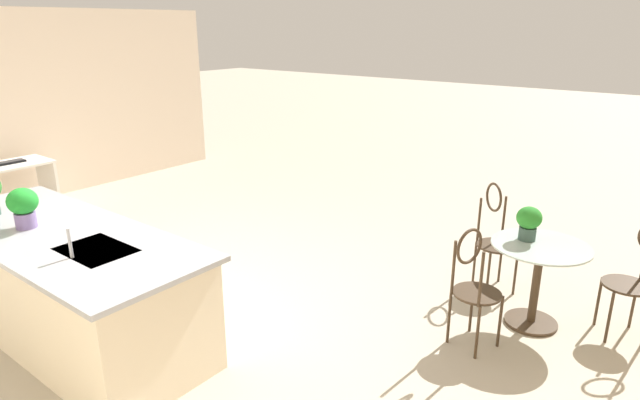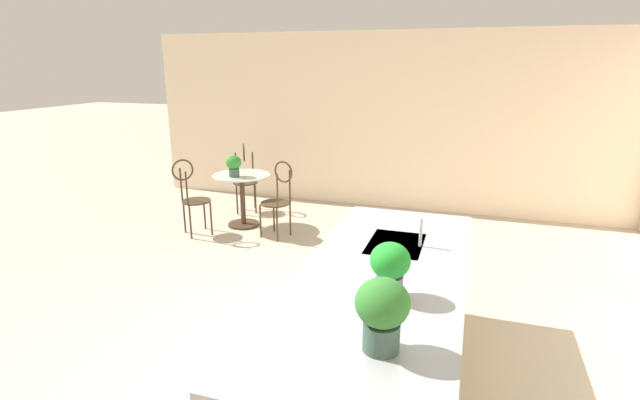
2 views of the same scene
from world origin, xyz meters
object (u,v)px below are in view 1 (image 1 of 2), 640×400
(chair_toward_desk, at_px, (495,233))
(keyboard, at_px, (6,163))
(potted_plant_counter_near, at_px, (23,205))
(writing_desk, at_px, (2,183))
(potted_plant_on_table, at_px, (529,221))
(bistro_table, at_px, (537,277))
(chair_near_window, at_px, (637,273))
(chair_by_island, at_px, (474,282))

(chair_toward_desk, relative_size, keyboard, 2.37)
(potted_plant_counter_near, bearing_deg, keyboard, -19.90)
(writing_desk, distance_m, potted_plant_on_table, 6.41)
(bistro_table, bearing_deg, potted_plant_counter_near, 38.96)
(potted_plant_on_table, bearing_deg, keyboard, 14.16)
(potted_plant_counter_near, bearing_deg, potted_plant_on_table, -139.43)
(chair_toward_desk, height_order, potted_plant_counter_near, potted_plant_counter_near)
(chair_toward_desk, bearing_deg, potted_plant_on_table, 134.54)
(keyboard, bearing_deg, writing_desk, 101.31)
(bistro_table, height_order, chair_near_window, chair_near_window)
(chair_by_island, bearing_deg, potted_plant_on_table, -102.27)
(chair_near_window, bearing_deg, potted_plant_counter_near, 36.68)
(chair_by_island, relative_size, writing_desk, 0.87)
(writing_desk, relative_size, potted_plant_on_table, 4.11)
(chair_toward_desk, relative_size, potted_plant_on_table, 3.57)
(bistro_table, relative_size, chair_by_island, 0.77)
(bistro_table, relative_size, chair_toward_desk, 0.77)
(chair_near_window, bearing_deg, chair_by_island, 44.99)
(chair_by_island, distance_m, keyboard, 6.10)
(writing_desk, bearing_deg, keyboard, -78.69)
(potted_plant_on_table, bearing_deg, potted_plant_counter_near, 40.57)
(keyboard, bearing_deg, chair_by_island, -171.95)
(bistro_table, distance_m, keyboard, 6.52)
(bistro_table, height_order, chair_toward_desk, chair_toward_desk)
(chair_near_window, bearing_deg, potted_plant_on_table, 17.65)
(chair_near_window, bearing_deg, bistro_table, 23.71)
(bistro_table, distance_m, chair_by_island, 0.74)
(chair_toward_desk, xyz_separation_m, potted_plant_on_table, (-0.41, 0.42, 0.33))
(chair_toward_desk, bearing_deg, chair_by_island, 102.94)
(chair_by_island, relative_size, keyboard, 2.37)
(bistro_table, distance_m, potted_plant_counter_near, 4.24)
(keyboard, bearing_deg, chair_toward_desk, -161.06)
(chair_toward_desk, xyz_separation_m, keyboard, (5.78, 1.98, 0.18))
(chair_by_island, height_order, chair_toward_desk, same)
(potted_plant_on_table, distance_m, potted_plant_counter_near, 4.12)
(chair_near_window, distance_m, potted_plant_on_table, 0.92)
(bistro_table, bearing_deg, chair_by_island, 66.69)
(writing_desk, xyz_separation_m, potted_plant_counter_near, (-3.05, 1.01, 0.60))
(bistro_table, distance_m, potted_plant_on_table, 0.48)
(chair_near_window, height_order, potted_plant_counter_near, potted_plant_counter_near)
(bistro_table, relative_size, chair_near_window, 0.77)
(writing_desk, xyz_separation_m, potted_plant_on_table, (-6.17, -1.66, 0.40))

